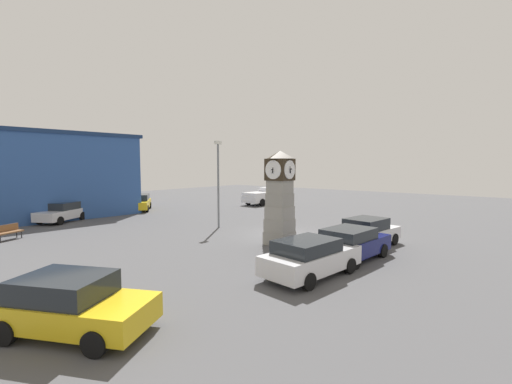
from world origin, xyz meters
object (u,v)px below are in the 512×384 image
Objects in this scene: car_end_of_row at (72,304)px; street_lamp_near_road at (218,178)px; car_navy_sedan at (311,257)px; car_by_building at (368,232)px; bench at (7,231)px; pickup_truck at (265,196)px; bollard_mid_row at (335,242)px; clock_tower at (280,198)px; car_far_lot at (140,202)px; car_silver_hatch at (63,212)px; car_near_tower at (351,243)px; bollard_near_tower at (344,238)px.

car_end_of_row is 0.73× the size of street_lamp_near_road.
car_by_building reaches higher than car_navy_sedan.
bench is at bearing 124.55° from car_by_building.
bollard_mid_row is at bearing -133.55° from pickup_truck.
car_navy_sedan is at bearing -72.63° from bench.
car_navy_sedan is (-3.79, -4.12, -1.79)m from clock_tower.
car_far_lot is 13.44m from pickup_truck.
clock_tower is 1.13× the size of car_navy_sedan.
street_lamp_near_road is at bearing 63.20° from car_navy_sedan.
clock_tower is at bearing -140.50° from pickup_truck.
car_by_building is 14.67m from car_end_of_row.
car_end_of_row is (-11.80, -1.50, -1.80)m from clock_tower.
clock_tower is 12.03m from car_end_of_row.
car_by_building is 20.61m from pickup_truck.
pickup_truck is 15.19m from street_lamp_near_road.
bench is at bearing 79.97° from car_end_of_row.
car_silver_hatch is at bearing 91.58° from car_navy_sedan.
car_by_building is 0.68× the size of street_lamp_near_road.
car_end_of_row is 30.25m from pickup_truck.
bench is (-11.86, 17.22, -0.26)m from car_by_building.
car_end_of_row is 15.58m from street_lamp_near_road.
car_near_tower is 0.78× the size of pickup_truck.
bench is at bearing 122.80° from bollard_near_tower.
car_near_tower is at bearing -117.09° from bollard_mid_row.
street_lamp_near_road reaches higher than car_near_tower.
pickup_truck is at bearing 52.97° from car_by_building.
car_far_lot reaches higher than bench.
car_silver_hatch reaches higher than bollard_mid_row.
car_far_lot is (3.25, 18.82, -1.79)m from clock_tower.
car_far_lot is 13.68m from bench.
pickup_truck is at bearing 24.41° from street_lamp_near_road.
car_by_building reaches higher than bollard_near_tower.
pickup_truck is (26.86, 13.91, 0.15)m from car_end_of_row.
car_navy_sedan is 25.08m from pickup_truck.
bollard_near_tower is 5.24m from car_navy_sedan.
clock_tower reaches higher than car_near_tower.
car_far_lot is 25.28m from car_end_of_row.
bollard_near_tower is 1.03× the size of bollard_mid_row.
pickup_truck is at bearing -28.46° from car_far_lot.
clock_tower is 0.86× the size of street_lamp_near_road.
bollard_near_tower is 0.27× the size of car_by_building.
bench is (-4.82, -4.33, -0.25)m from car_silver_hatch.
street_lamp_near_road is at bearing 76.98° from clock_tower.
car_near_tower is (-0.55, -1.08, 0.22)m from bollard_mid_row.
car_far_lot is 1.03× the size of car_end_of_row.
bollard_mid_row is 1.23m from car_near_tower.
car_near_tower is 3.11m from car_by_building.
car_near_tower is at bearing -79.78° from car_silver_hatch.
bollard_near_tower is 9.91m from street_lamp_near_road.
bench is (-9.32, 16.49, -0.03)m from bollard_mid_row.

